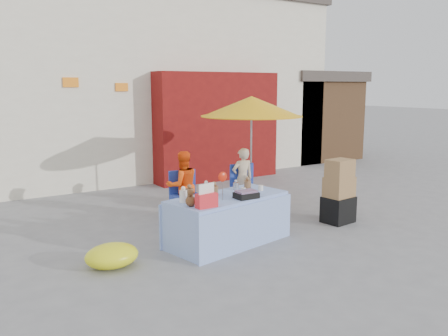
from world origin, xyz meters
TOP-DOWN VIEW (x-y plane):
  - ground at (0.00, 0.00)m, footprint 80.00×80.00m
  - backdrop at (0.52, 7.52)m, footprint 14.00×8.00m
  - market_table at (-0.25, -0.00)m, footprint 1.97×1.19m
  - chair_left at (-0.21, 1.34)m, footprint 0.53×0.53m
  - chair_right at (1.04, 1.34)m, footprint 0.53×0.53m
  - vendor_orange at (-0.21, 1.47)m, footprint 0.63×0.52m
  - vendor_beige at (1.04, 1.47)m, footprint 0.45×0.33m
  - umbrella at (1.34, 1.62)m, footprint 1.90×1.90m
  - box_stack at (1.91, -0.12)m, footprint 0.53×0.45m
  - tarp_bundle at (-2.00, -0.00)m, footprint 0.83×0.74m

SIDE VIEW (x-z plane):
  - ground at x=0.00m, z-range 0.00..0.00m
  - tarp_bundle at x=-2.00m, z-range 0.00..0.31m
  - chair_left at x=-0.21m, z-range -0.17..0.68m
  - chair_right at x=1.04m, z-range -0.17..0.68m
  - market_table at x=-0.25m, z-range -0.19..0.92m
  - box_stack at x=1.91m, z-range -0.04..1.04m
  - vendor_beige at x=1.04m, z-range 0.00..1.15m
  - vendor_orange at x=-0.21m, z-range 0.00..1.19m
  - umbrella at x=1.34m, z-range 0.85..2.94m
  - backdrop at x=0.52m, z-range -0.80..7.00m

